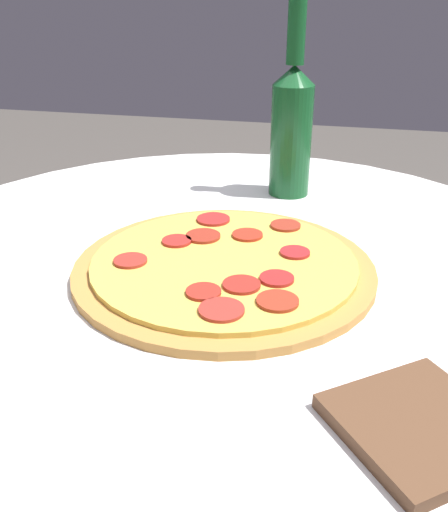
{
  "coord_description": "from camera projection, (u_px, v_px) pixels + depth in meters",
  "views": [
    {
      "loc": [
        0.14,
        -0.61,
        1.04
      ],
      "look_at": [
        0.01,
        -0.05,
        0.77
      ],
      "focal_mm": 40.0,
      "sensor_mm": 36.0,
      "label": 1
    }
  ],
  "objects": [
    {
      "name": "beer_bottle",
      "position": [
        292.0,
        123.0,
        0.83
      ],
      "size": [
        0.06,
        0.06,
        0.29
      ],
      "color": "#144C23",
      "rests_on": "table"
    },
    {
      "name": "table",
      "position": [
        224.0,
        375.0,
        0.77
      ],
      "size": [
        0.87,
        0.87,
        0.75
      ],
      "color": "white",
      "rests_on": "ground_plane"
    },
    {
      "name": "pizza",
      "position": [
        224.0,
        266.0,
        0.64
      ],
      "size": [
        0.34,
        0.34,
        0.02
      ],
      "color": "#B77F3D",
      "rests_on": "table"
    }
  ]
}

